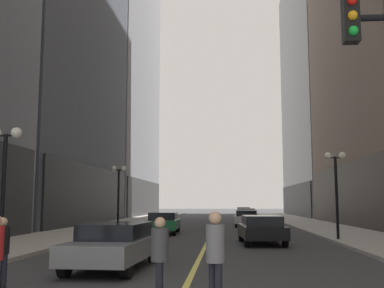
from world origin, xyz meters
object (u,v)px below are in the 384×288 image
object	(u,v)px
car_yellow	(246,214)
pedestrian_in_black_coat	(2,247)
car_grey	(115,244)
car_green	(163,222)
pedestrian_in_grey_suit	(215,253)
car_blue	(243,212)
car_silver	(246,218)
pedestrian_with_orange_bag	(160,253)
street_lamp_left_near	(5,162)
car_black	(261,228)
street_lamp_right_mid	(336,176)
street_lamp_left_far	(119,183)

from	to	relation	value
car_yellow	pedestrian_in_black_coat	distance (m)	38.04
car_grey	car_green	world-z (taller)	same
car_green	car_yellow	world-z (taller)	same
car_grey	pedestrian_in_grey_suit	size ratio (longest dim) A/B	2.67
car_blue	car_yellow	bearing A→B (deg)	-90.67
pedestrian_in_grey_suit	car_silver	bearing A→B (deg)	86.44
pedestrian_in_grey_suit	pedestrian_with_orange_bag	bearing A→B (deg)	153.29
car_green	car_yellow	xyz separation A→B (m)	(5.92, 19.00, -0.00)
pedestrian_in_grey_suit	street_lamp_left_near	xyz separation A→B (m)	(-7.14, 6.28, 2.22)
car_green	pedestrian_with_orange_bag	world-z (taller)	pedestrian_with_orange_bag
car_green	car_blue	distance (m)	30.42
car_grey	pedestrian_with_orange_bag	bearing A→B (deg)	-66.33
car_grey	car_black	distance (m)	9.72
car_green	street_lamp_right_mid	bearing A→B (deg)	-29.69
car_grey	street_lamp_right_mid	size ratio (longest dim) A/B	1.07
car_yellow	pedestrian_in_grey_suit	xyz separation A→B (m)	(-2.22, -39.22, 0.32)
car_yellow	pedestrian_in_black_coat	world-z (taller)	pedestrian_in_black_coat
car_silver	street_lamp_left_near	bearing A→B (deg)	-111.53
pedestrian_in_grey_suit	car_blue	bearing A→B (deg)	87.32
car_black	car_yellow	size ratio (longest dim) A/B	1.03
car_black	street_lamp_left_far	bearing A→B (deg)	134.40
car_silver	street_lamp_left_near	world-z (taller)	street_lamp_left_near
street_lamp_left_far	street_lamp_right_mid	xyz separation A→B (m)	(12.80, -7.76, 0.00)
pedestrian_with_orange_bag	pedestrian_in_grey_suit	bearing A→B (deg)	-26.71
pedestrian_in_grey_suit	car_grey	bearing A→B (deg)	121.17
street_lamp_left_far	car_green	bearing A→B (deg)	-35.16
pedestrian_in_grey_suit	pedestrian_in_black_coat	bearing A→B (deg)	159.28
car_silver	street_lamp_left_near	size ratio (longest dim) A/B	1.07
car_black	car_yellow	world-z (taller)	same
pedestrian_in_black_coat	pedestrian_in_grey_suit	size ratio (longest dim) A/B	0.90
car_black	car_yellow	distance (m)	25.75
pedestrian_with_orange_bag	pedestrian_in_grey_suit	size ratio (longest dim) A/B	0.93
car_black	car_blue	bearing A→B (deg)	89.20
pedestrian_with_orange_bag	car_green	bearing A→B (deg)	97.58
car_silver	car_blue	xyz separation A→B (m)	(0.54, 21.08, -0.00)
pedestrian_with_orange_bag	car_black	bearing A→B (deg)	77.29
car_grey	pedestrian_with_orange_bag	distance (m)	4.96
car_yellow	car_blue	world-z (taller)	same
car_black	car_blue	size ratio (longest dim) A/B	1.07
car_black	car_blue	xyz separation A→B (m)	(0.51, 36.56, -0.00)
car_grey	car_green	bearing A→B (deg)	92.38
car_silver	pedestrian_with_orange_bag	bearing A→B (deg)	-95.81
pedestrian_in_grey_suit	street_lamp_left_far	bearing A→B (deg)	107.51
street_lamp_left_near	car_silver	bearing A→B (deg)	68.47
car_green	car_blue	world-z (taller)	same
car_black	street_lamp_left_far	distance (m)	13.07
car_black	pedestrian_with_orange_bag	world-z (taller)	pedestrian_with_orange_bag
car_grey	car_green	distance (m)	15.15
car_black	car_green	distance (m)	8.72
car_green	pedestrian_in_grey_suit	xyz separation A→B (m)	(3.71, -20.22, 0.31)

